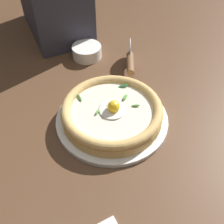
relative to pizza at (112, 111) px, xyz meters
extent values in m
cube|color=brown|center=(0.04, -0.04, -0.05)|extent=(2.40, 2.40, 0.03)
cylinder|color=white|center=(0.00, 0.00, -0.03)|extent=(0.28, 0.28, 0.01)
cylinder|color=tan|center=(0.00, 0.00, -0.01)|extent=(0.25, 0.25, 0.02)
torus|color=#DEB066|center=(0.00, 0.00, 0.01)|extent=(0.25, 0.25, 0.02)
cylinder|color=#F3E9CD|center=(0.00, 0.00, 0.00)|extent=(0.21, 0.21, 0.00)
ellipsoid|color=white|center=(0.00, 0.00, 0.01)|extent=(0.07, 0.06, 0.01)
sphere|color=yellow|center=(0.01, 0.00, 0.02)|extent=(0.03, 0.03, 0.03)
ellipsoid|color=#509B46|center=(0.02, 0.01, 0.01)|extent=(0.02, 0.03, 0.00)
ellipsoid|color=#4E9D3F|center=(-0.03, 0.04, 0.01)|extent=(0.03, 0.02, 0.01)
ellipsoid|color=#55913D|center=(0.00, -0.04, 0.01)|extent=(0.02, 0.02, 0.01)
ellipsoid|color=#2E6232|center=(-0.08, 0.05, 0.01)|extent=(0.01, 0.03, 0.01)
ellipsoid|color=#437433|center=(0.00, 0.06, 0.01)|extent=(0.01, 0.02, 0.01)
ellipsoid|color=#4A904C|center=(-0.01, -0.02, 0.01)|extent=(0.02, 0.03, 0.01)
ellipsoid|color=#2C5A27|center=(-0.06, -0.07, 0.01)|extent=(0.03, 0.01, 0.01)
cylinder|color=white|center=(-0.30, -0.02, -0.01)|extent=(0.09, 0.09, 0.04)
cylinder|color=silver|center=(-0.24, 0.11, 0.00)|extent=(0.07, 0.02, 0.08)
cylinder|color=silver|center=(-0.23, 0.11, 0.00)|extent=(0.02, 0.01, 0.01)
cylinder|color=brown|center=(-0.18, 0.09, 0.00)|extent=(0.10, 0.04, 0.02)
camera|label=1|loc=(0.46, -0.10, 0.48)|focal=43.31mm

